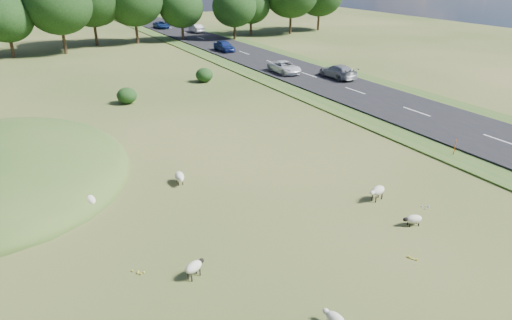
{
  "coord_description": "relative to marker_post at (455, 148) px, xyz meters",
  "views": [
    {
      "loc": [
        -10.29,
        -18.17,
        11.97
      ],
      "look_at": [
        2.0,
        4.0,
        1.0
      ],
      "focal_mm": 32.0,
      "sensor_mm": 36.0,
      "label": 1
    }
  ],
  "objects": [
    {
      "name": "car_7",
      "position": [
        6.83,
        75.94,
        0.3
      ],
      "size": [
        1.83,
        4.51,
        1.31
      ],
      "primitive_type": "imported",
      "rotation": [
        0.0,
        0.0,
        3.14
      ],
      "color": "#A5A8AD",
      "rests_on": "road"
    },
    {
      "name": "car_1",
      "position": [
        3.03,
        71.09,
        0.3
      ],
      "size": [
        2.14,
        4.65,
        1.29
      ],
      "primitive_type": "imported",
      "color": "navy",
      "rests_on": "road"
    },
    {
      "name": "road",
      "position": [
        4.93,
        29.87,
        -0.47
      ],
      "size": [
        8.0,
        150.0,
        0.25
      ],
      "primitive_type": "cube",
      "color": "black",
      "rests_on": "ground"
    },
    {
      "name": "marker_post",
      "position": [
        0.0,
        0.0,
        0.0
      ],
      "size": [
        0.06,
        0.06,
        1.2
      ],
      "primitive_type": "cylinder",
      "color": "#D8590C",
      "rests_on": "ground"
    },
    {
      "name": "treeline",
      "position": [
        -16.13,
        55.3,
        5.97
      ],
      "size": [
        96.28,
        14.66,
        11.7
      ],
      "color": "black",
      "rests_on": "ground"
    },
    {
      "name": "sheep_0",
      "position": [
        -22.75,
        4.41,
        -0.05
      ],
      "size": [
        0.62,
        1.13,
        0.79
      ],
      "rotation": [
        0.0,
        0.0,
        1.74
      ],
      "color": "beige",
      "rests_on": "ground"
    },
    {
      "name": "sheep_3",
      "position": [
        -20.11,
        -3.58,
        -0.08
      ],
      "size": [
        1.06,
        0.76,
        0.74
      ],
      "rotation": [
        0.0,
        0.0,
        0.43
      ],
      "color": "beige",
      "rests_on": "ground"
    },
    {
      "name": "sheep_5",
      "position": [
        -8.86,
        -2.18,
        -0.01
      ],
      "size": [
        1.2,
        0.69,
        0.84
      ],
      "rotation": [
        0.0,
        0.0,
        3.34
      ],
      "color": "beige",
      "rests_on": "ground"
    },
    {
      "name": "sheep_2",
      "position": [
        -17.58,
        5.02,
        -0.16
      ],
      "size": [
        0.69,
        1.26,
        0.7
      ],
      "rotation": [
        0.0,
        0.0,
        4.54
      ],
      "color": "beige",
      "rests_on": "ground"
    },
    {
      "name": "sheep_4",
      "position": [
        -16.82,
        -8.65,
        -0.22
      ],
      "size": [
        0.59,
        1.08,
        0.6
      ],
      "rotation": [
        0.0,
        0.0,
        1.73
      ],
      "color": "beige",
      "rests_on": "ground"
    },
    {
      "name": "car_3",
      "position": [
        6.83,
        21.13,
        0.38
      ],
      "size": [
        2.05,
        5.05,
        1.47
      ],
      "primitive_type": "imported",
      "rotation": [
        0.0,
        0.0,
        3.14
      ],
      "color": "#93959A",
      "rests_on": "road"
    },
    {
      "name": "car_6",
      "position": [
        3.03,
        26.09,
        0.32
      ],
      "size": [
        2.22,
        4.81,
        1.34
      ],
      "primitive_type": "imported",
      "color": "white",
      "rests_on": "road"
    },
    {
      "name": "ground",
      "position": [
        -15.07,
        19.87,
        -0.6
      ],
      "size": [
        160.0,
        160.0,
        0.0
      ],
      "primitive_type": "plane",
      "color": "#2B4C17",
      "rests_on": "ground"
    },
    {
      "name": "shrubs",
      "position": [
        -16.95,
        27.48,
        0.15
      ],
      "size": [
        25.14,
        10.26,
        1.53
      ],
      "color": "black",
      "rests_on": "ground"
    },
    {
      "name": "car_2",
      "position": [
        6.83,
        62.36,
        0.37
      ],
      "size": [
        1.53,
        4.4,
        1.45
      ],
      "primitive_type": "imported",
      "rotation": [
        0.0,
        0.0,
        3.14
      ],
      "color": "silver",
      "rests_on": "road"
    },
    {
      "name": "sheep_1",
      "position": [
        -9.13,
        -5.04,
        -0.23
      ],
      "size": [
        1.05,
        0.67,
        0.58
      ],
      "rotation": [
        0.0,
        0.0,
        2.84
      ],
      "color": "beige",
      "rests_on": "ground"
    },
    {
      "name": "car_5",
      "position": [
        3.03,
        42.39,
        0.4
      ],
      "size": [
        1.78,
        4.43,
        1.51
      ],
      "primitive_type": "imported",
      "color": "navy",
      "rests_on": "road"
    }
  ]
}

